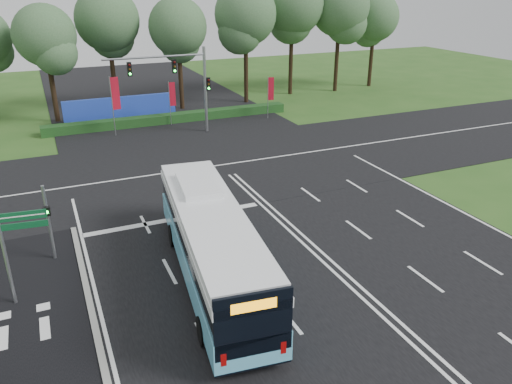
# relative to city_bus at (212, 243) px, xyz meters

# --- Properties ---
(ground) EXTENTS (120.00, 120.00, 0.00)m
(ground) POSITION_rel_city_bus_xyz_m (5.03, 1.33, -1.78)
(ground) COLOR #2A521B
(ground) RESTS_ON ground
(road_main) EXTENTS (20.00, 120.00, 0.04)m
(road_main) POSITION_rel_city_bus_xyz_m (5.03, 1.33, -1.76)
(road_main) COLOR black
(road_main) RESTS_ON ground
(road_cross) EXTENTS (120.00, 14.00, 0.05)m
(road_cross) POSITION_rel_city_bus_xyz_m (5.03, 13.33, -1.76)
(road_cross) COLOR black
(road_cross) RESTS_ON ground
(bike_path) EXTENTS (5.00, 18.00, 0.06)m
(bike_path) POSITION_rel_city_bus_xyz_m (-7.47, -1.67, -1.75)
(bike_path) COLOR black
(bike_path) RESTS_ON ground
(kerb_strip) EXTENTS (0.25, 18.00, 0.12)m
(kerb_strip) POSITION_rel_city_bus_xyz_m (-5.07, -1.67, -1.72)
(kerb_strip) COLOR gray
(kerb_strip) RESTS_ON ground
(city_bus) EXTENTS (4.03, 12.56, 3.54)m
(city_bus) POSITION_rel_city_bus_xyz_m (0.00, 0.00, 0.00)
(city_bus) COLOR #5EB9DB
(city_bus) RESTS_ON ground
(pedestrian_signal) EXTENTS (0.31, 0.43, 3.65)m
(pedestrian_signal) POSITION_rel_city_bus_xyz_m (-6.10, 4.51, 0.21)
(pedestrian_signal) COLOR gray
(pedestrian_signal) RESTS_ON ground
(street_sign) EXTENTS (1.77, 0.31, 4.55)m
(street_sign) POSITION_rel_city_bus_xyz_m (-7.39, 1.47, 1.04)
(street_sign) COLOR gray
(street_sign) RESTS_ON ground
(banner_flag_left) EXTENTS (0.71, 0.18, 4.88)m
(banner_flag_left) POSITION_rel_city_bus_xyz_m (-0.04, 23.68, 1.38)
(banner_flag_left) COLOR gray
(banner_flag_left) RESTS_ON ground
(banner_flag_mid) EXTENTS (0.57, 0.09, 3.85)m
(banner_flag_mid) POSITION_rel_city_bus_xyz_m (4.98, 25.01, 0.75)
(banner_flag_mid) COLOR gray
(banner_flag_mid) RESTS_ON ground
(banner_flag_right) EXTENTS (0.56, 0.18, 3.87)m
(banner_flag_right) POSITION_rel_city_bus_xyz_m (13.80, 23.63, 0.77)
(banner_flag_right) COLOR gray
(banner_flag_right) RESTS_ON ground
(traffic_light_gantry) EXTENTS (8.41, 0.28, 7.00)m
(traffic_light_gantry) POSITION_rel_city_bus_xyz_m (5.24, 21.83, 2.88)
(traffic_light_gantry) COLOR gray
(traffic_light_gantry) RESTS_ON ground
(hedge) EXTENTS (22.00, 1.20, 0.80)m
(hedge) POSITION_rel_city_bus_xyz_m (5.03, 25.83, -1.38)
(hedge) COLOR #163914
(hedge) RESTS_ON ground
(blue_hoarding) EXTENTS (10.00, 0.30, 2.20)m
(blue_hoarding) POSITION_rel_city_bus_xyz_m (1.03, 28.33, -0.68)
(blue_hoarding) COLOR #213FB7
(blue_hoarding) RESTS_ON ground
(eucalyptus_row) EXTENTS (53.15, 8.35, 12.91)m
(eucalyptus_row) POSITION_rel_city_bus_xyz_m (9.30, 32.04, 6.79)
(eucalyptus_row) COLOR black
(eucalyptus_row) RESTS_ON ground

